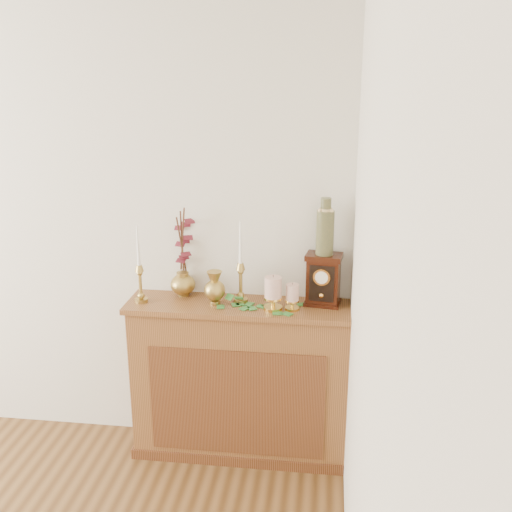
# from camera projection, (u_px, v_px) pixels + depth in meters

# --- Properties ---
(console_shelf) EXTENTS (1.24, 0.34, 0.93)m
(console_shelf) POSITION_uv_depth(u_px,v_px,m) (240.00, 384.00, 3.40)
(console_shelf) COLOR brown
(console_shelf) RESTS_ON ground
(candlestick_left) EXTENTS (0.07, 0.07, 0.43)m
(candlestick_left) POSITION_uv_depth(u_px,v_px,m) (140.00, 277.00, 3.24)
(candlestick_left) COLOR tan
(candlestick_left) RESTS_ON console_shelf
(candlestick_center) EXTENTS (0.08, 0.08, 0.46)m
(candlestick_center) POSITION_uv_depth(u_px,v_px,m) (241.00, 276.00, 3.24)
(candlestick_center) COLOR tan
(candlestick_center) RESTS_ON console_shelf
(bud_vase) EXTENTS (0.12, 0.12, 0.19)m
(bud_vase) POSITION_uv_depth(u_px,v_px,m) (215.00, 288.00, 3.23)
(bud_vase) COLOR tan
(bud_vase) RESTS_ON console_shelf
(ginger_jar) EXTENTS (0.21, 0.23, 0.52)m
(ginger_jar) POSITION_uv_depth(u_px,v_px,m) (184.00, 254.00, 3.34)
(ginger_jar) COLOR tan
(ginger_jar) RESTS_ON console_shelf
(pillar_candle_left) EXTENTS (0.10, 0.10, 0.19)m
(pillar_candle_left) POSITION_uv_depth(u_px,v_px,m) (273.00, 292.00, 3.15)
(pillar_candle_left) COLOR #E0B84E
(pillar_candle_left) RESTS_ON console_shelf
(pillar_candle_right) EXTENTS (0.08, 0.08, 0.15)m
(pillar_candle_right) POSITION_uv_depth(u_px,v_px,m) (292.00, 296.00, 3.15)
(pillar_candle_right) COLOR #E0B84E
(pillar_candle_right) RESTS_ON console_shelf
(ivy_garland) EXTENTS (0.47, 0.17, 0.08)m
(ivy_garland) POSITION_uv_depth(u_px,v_px,m) (252.00, 305.00, 3.20)
(ivy_garland) COLOR #30752C
(ivy_garland) RESTS_ON console_shelf
(mantel_clock) EXTENTS (0.21, 0.16, 0.28)m
(mantel_clock) POSITION_uv_depth(u_px,v_px,m) (323.00, 280.00, 3.21)
(mantel_clock) COLOR #38190B
(mantel_clock) RESTS_ON console_shelf
(ceramic_vase) EXTENTS (0.09, 0.09, 0.30)m
(ceramic_vase) POSITION_uv_depth(u_px,v_px,m) (325.00, 229.00, 3.13)
(ceramic_vase) COLOR #1A3428
(ceramic_vase) RESTS_ON mantel_clock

